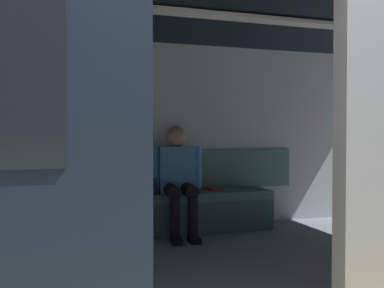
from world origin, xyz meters
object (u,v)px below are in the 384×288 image
(train_car, at_px, (173,82))
(person_seated, at_px, (178,173))
(handbag, at_px, (144,186))
(book, at_px, (213,189))
(grab_pole_door, at_px, (143,139))
(bench_seat, at_px, (153,204))

(train_car, relative_size, person_seated, 5.48)
(handbag, xyz_separation_m, book, (-0.80, -0.04, -0.07))
(train_car, height_order, grab_pole_door, train_car)
(person_seated, xyz_separation_m, grab_pole_door, (0.72, 1.87, 0.38))
(person_seated, xyz_separation_m, book, (-0.45, -0.13, -0.21))
(handbag, relative_size, grab_pole_door, 0.13)
(handbag, distance_m, book, 0.80)
(train_car, relative_size, book, 29.09)
(grab_pole_door, bearing_deg, bench_seat, -103.68)
(train_car, distance_m, grab_pole_door, 1.01)
(handbag, bearing_deg, train_car, 91.09)
(bench_seat, distance_m, person_seated, 0.42)
(grab_pole_door, bearing_deg, handbag, -100.81)
(bench_seat, xyz_separation_m, grab_pole_door, (0.47, 1.92, 0.70))
(train_car, distance_m, book, 1.75)
(train_car, height_order, person_seated, train_car)
(bench_seat, height_order, grab_pole_door, grab_pole_door)
(train_car, height_order, book, train_car)
(train_car, xyz_separation_m, bench_seat, (-0.07, -1.10, -1.15))
(train_car, xyz_separation_m, person_seated, (-0.33, -1.05, -0.83))
(handbag, relative_size, book, 1.18)
(bench_seat, bearing_deg, book, -173.91)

